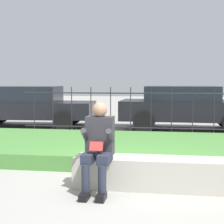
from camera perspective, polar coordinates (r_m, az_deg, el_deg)
ground_plane at (r=5.52m, az=2.90°, el=-11.36°), size 60.00×60.00×0.00m
stone_bench at (r=5.45m, az=6.14°, el=-9.49°), size 2.23×0.52×0.44m
person_seated_reader at (r=5.15m, az=-2.08°, el=-4.86°), size 0.42×0.73×1.24m
grass_berm at (r=7.77m, az=4.89°, el=-5.58°), size 9.05×3.30×0.27m
iron_fence at (r=9.96m, az=5.95°, el=0.07°), size 7.05×0.03×1.36m
car_parked_left at (r=12.72m, az=-12.81°, el=1.01°), size 4.42×2.12×1.34m
car_parked_center at (r=11.80m, az=11.20°, el=0.85°), size 4.08×1.92×1.36m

